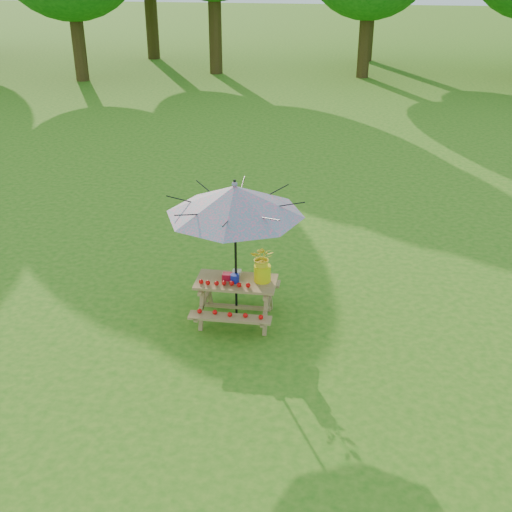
# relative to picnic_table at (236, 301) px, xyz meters

# --- Properties ---
(ground) EXTENTS (120.00, 120.00, 0.00)m
(ground) POSITION_rel_picnic_table_xyz_m (2.20, -2.22, -0.33)
(ground) COLOR #2A6E14
(ground) RESTS_ON ground
(picnic_table) EXTENTS (1.20, 1.32, 0.67)m
(picnic_table) POSITION_rel_picnic_table_xyz_m (0.00, 0.00, 0.00)
(picnic_table) COLOR olive
(picnic_table) RESTS_ON ground
(patio_umbrella) EXTENTS (2.02, 2.02, 2.25)m
(patio_umbrella) POSITION_rel_picnic_table_xyz_m (0.00, 0.00, 1.62)
(patio_umbrella) COLOR black
(patio_umbrella) RESTS_ON ground
(produce_bins) EXTENTS (0.26, 0.38, 0.13)m
(produce_bins) POSITION_rel_picnic_table_xyz_m (-0.05, 0.03, 0.40)
(produce_bins) COLOR #B60E26
(produce_bins) RESTS_ON picnic_table
(tomatoes_row) EXTENTS (0.77, 0.13, 0.07)m
(tomatoes_row) POSITION_rel_picnic_table_xyz_m (-0.15, -0.18, 0.38)
(tomatoes_row) COLOR red
(tomatoes_row) RESTS_ON picnic_table
(flower_bucket) EXTENTS (0.35, 0.31, 0.57)m
(flower_bucket) POSITION_rel_picnic_table_xyz_m (0.39, 0.06, 0.65)
(flower_bucket) COLOR yellow
(flower_bucket) RESTS_ON picnic_table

